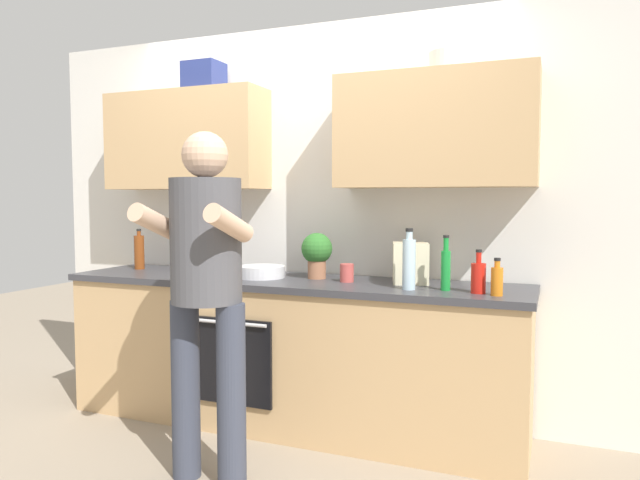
% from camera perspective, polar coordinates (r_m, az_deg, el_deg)
% --- Properties ---
extents(ground_plane, '(12.00, 12.00, 0.00)m').
position_cam_1_polar(ground_plane, '(3.80, -3.00, -17.38)').
color(ground_plane, gray).
extents(back_wall_unit, '(4.00, 0.38, 2.50)m').
position_cam_1_polar(back_wall_unit, '(3.79, -1.31, 5.61)').
color(back_wall_unit, silver).
rests_on(back_wall_unit, ground).
extents(counter, '(2.84, 0.67, 0.90)m').
position_cam_1_polar(counter, '(3.65, -3.05, -10.78)').
color(counter, tan).
rests_on(counter, ground).
extents(person_standing, '(0.49, 0.45, 1.70)m').
position_cam_1_polar(person_standing, '(2.87, -10.99, -3.58)').
color(person_standing, '#383D4C').
rests_on(person_standing, ground).
extents(bottle_water, '(0.07, 0.07, 0.33)m').
position_cam_1_polar(bottle_water, '(3.17, 8.62, -2.21)').
color(bottle_water, silver).
rests_on(bottle_water, counter).
extents(bottle_juice, '(0.06, 0.06, 0.19)m').
position_cam_1_polar(bottle_juice, '(3.08, 16.78, -3.75)').
color(bottle_juice, orange).
rests_on(bottle_juice, counter).
extents(bottle_soda, '(0.05, 0.05, 0.29)m').
position_cam_1_polar(bottle_soda, '(3.18, 12.09, -2.63)').
color(bottle_soda, '#198C33').
rests_on(bottle_soda, counter).
extents(bottle_hotsauce, '(0.08, 0.08, 0.23)m').
position_cam_1_polar(bottle_hotsauce, '(3.13, 15.11, -3.48)').
color(bottle_hotsauce, red).
rests_on(bottle_hotsauce, counter).
extents(bottle_vinegar, '(0.07, 0.07, 0.28)m').
position_cam_1_polar(bottle_vinegar, '(4.24, -17.12, -1.09)').
color(bottle_vinegar, brown).
rests_on(bottle_vinegar, counter).
extents(bottle_wine, '(0.08, 0.08, 0.31)m').
position_cam_1_polar(bottle_wine, '(3.81, -8.77, -1.29)').
color(bottle_wine, '#471419').
rests_on(bottle_wine, counter).
extents(cup_stoneware, '(0.07, 0.07, 0.11)m').
position_cam_1_polar(cup_stoneware, '(3.87, -12.65, -2.49)').
color(cup_stoneware, slate).
rests_on(cup_stoneware, counter).
extents(cup_coffee, '(0.08, 0.08, 0.10)m').
position_cam_1_polar(cup_coffee, '(4.02, -13.20, -2.33)').
color(cup_coffee, white).
rests_on(cup_coffee, counter).
extents(cup_ceramic, '(0.08, 0.08, 0.11)m').
position_cam_1_polar(cup_ceramic, '(3.44, 2.62, -3.20)').
color(cup_ceramic, '#BF4C47').
rests_on(cup_ceramic, counter).
extents(mixing_bowl, '(0.29, 0.29, 0.07)m').
position_cam_1_polar(mixing_bowl, '(3.64, -5.74, -3.08)').
color(mixing_bowl, silver).
rests_on(mixing_bowl, counter).
extents(potted_herb, '(0.19, 0.19, 0.28)m').
position_cam_1_polar(potted_herb, '(3.57, -0.31, -1.16)').
color(potted_herb, '#9E6647').
rests_on(potted_herb, counter).
extents(grocery_bag_rice, '(0.25, 0.25, 0.23)m').
position_cam_1_polar(grocery_bag_rice, '(3.42, 8.76, -2.22)').
color(grocery_bag_rice, beige).
rests_on(grocery_bag_rice, counter).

